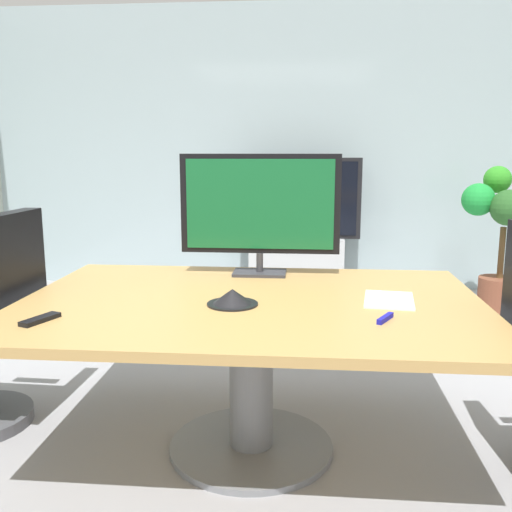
% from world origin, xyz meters
% --- Properties ---
extents(ground_plane, '(7.53, 7.53, 0.00)m').
position_xyz_m(ground_plane, '(0.00, 0.00, 0.00)').
color(ground_plane, '#99999E').
extents(wall_back_glass_partition, '(5.75, 0.10, 2.78)m').
position_xyz_m(wall_back_glass_partition, '(0.00, 3.26, 1.39)').
color(wall_back_glass_partition, '#9EB2B7').
rests_on(wall_back_glass_partition, ground).
extents(conference_table, '(2.05, 1.40, 0.73)m').
position_xyz_m(conference_table, '(0.13, -0.07, 0.57)').
color(conference_table, '#B2894C').
rests_on(conference_table, ground).
extents(tv_monitor, '(0.84, 0.18, 0.64)m').
position_xyz_m(tv_monitor, '(0.12, 0.46, 1.08)').
color(tv_monitor, '#333338').
rests_on(tv_monitor, conference_table).
extents(wall_display_unit, '(1.20, 0.36, 1.31)m').
position_xyz_m(wall_display_unit, '(0.28, 2.91, 0.44)').
color(wall_display_unit, '#B7BABC').
rests_on(wall_display_unit, ground).
extents(potted_plant, '(0.68, 0.55, 1.25)m').
position_xyz_m(potted_plant, '(2.01, 2.37, 0.69)').
color(potted_plant, brown).
rests_on(potted_plant, ground).
extents(conference_phone, '(0.22, 0.22, 0.07)m').
position_xyz_m(conference_phone, '(0.06, -0.16, 0.76)').
color(conference_phone, black).
rests_on(conference_phone, conference_table).
extents(remote_control, '(0.11, 0.18, 0.02)m').
position_xyz_m(remote_control, '(-0.66, -0.47, 0.73)').
color(remote_control, black).
rests_on(remote_control, conference_table).
extents(whiteboard_marker, '(0.08, 0.12, 0.02)m').
position_xyz_m(whiteboard_marker, '(0.68, -0.34, 0.74)').
color(whiteboard_marker, '#1919A5').
rests_on(whiteboard_marker, conference_table).
extents(paper_notepad, '(0.25, 0.32, 0.01)m').
position_xyz_m(paper_notepad, '(0.74, -0.04, 0.73)').
color(paper_notepad, white).
rests_on(paper_notepad, conference_table).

